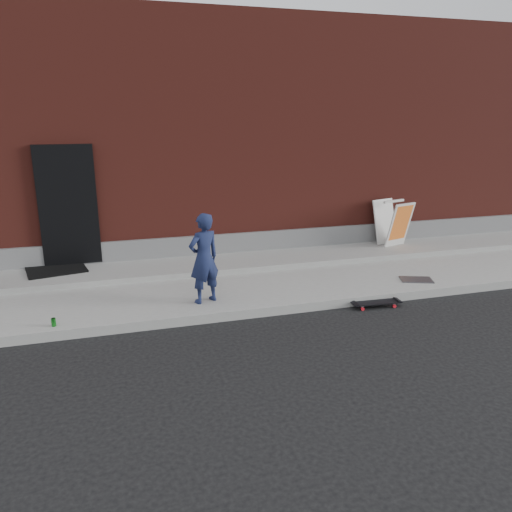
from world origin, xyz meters
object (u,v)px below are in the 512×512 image
object	(u,v)px
skateboard	(376,303)
soda_can	(54,322)
pizza_sign	(393,223)
child	(204,258)

from	to	relation	value
skateboard	soda_can	distance (m)	4.97
skateboard	pizza_sign	xyz separation A→B (m)	(1.89, 2.70, 0.67)
child	skateboard	distance (m)	2.91
soda_can	pizza_sign	bearing A→B (deg)	19.19
child	soda_can	bearing A→B (deg)	-13.30
skateboard	pizza_sign	distance (m)	3.36
pizza_sign	soda_can	world-z (taller)	pizza_sign
skateboard	pizza_sign	bearing A→B (deg)	55.04
pizza_sign	child	bearing A→B (deg)	-156.12
skateboard	soda_can	world-z (taller)	soda_can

